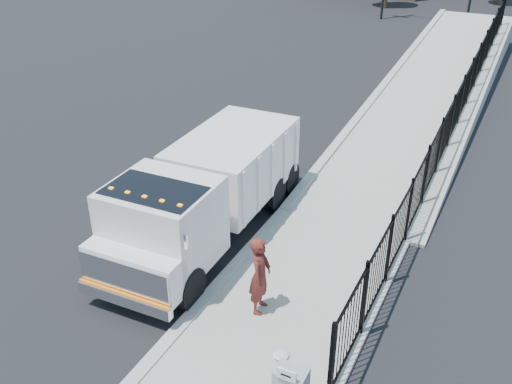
% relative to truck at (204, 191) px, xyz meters
% --- Properties ---
extents(ground, '(120.00, 120.00, 0.00)m').
position_rel_truck_xyz_m(ground, '(1.38, -1.84, -1.46)').
color(ground, black).
rests_on(ground, ground).
extents(sidewalk, '(3.55, 12.00, 0.12)m').
position_rel_truck_xyz_m(sidewalk, '(3.30, -3.84, -1.40)').
color(sidewalk, '#9E998E').
rests_on(sidewalk, ground).
extents(curb, '(0.30, 12.00, 0.16)m').
position_rel_truck_xyz_m(curb, '(1.38, -3.84, -1.38)').
color(curb, '#ADAAA3').
rests_on(curb, ground).
extents(ramp, '(3.95, 24.06, 3.19)m').
position_rel_truck_xyz_m(ramp, '(3.50, 14.16, -1.46)').
color(ramp, '#9E998E').
rests_on(ramp, ground).
extents(iron_fence, '(0.10, 28.00, 1.80)m').
position_rel_truck_xyz_m(iron_fence, '(4.93, 10.16, -0.56)').
color(iron_fence, black).
rests_on(iron_fence, ground).
extents(truck, '(2.65, 7.64, 2.60)m').
position_rel_truck_xyz_m(truck, '(0.00, 0.00, 0.00)').
color(truck, black).
rests_on(truck, ground).
extents(worker, '(0.56, 0.75, 1.88)m').
position_rel_truck_xyz_m(worker, '(2.67, -2.12, -0.40)').
color(worker, maroon).
rests_on(worker, sidewalk).
extents(arrow_sign, '(0.35, 0.04, 0.22)m').
position_rel_truck_xyz_m(arrow_sign, '(4.48, -4.85, 0.02)').
color(arrow_sign, white).
rests_on(arrow_sign, utility_cabinet).
extents(debris, '(0.35, 0.35, 0.09)m').
position_rel_truck_xyz_m(debris, '(3.69, -3.25, -1.30)').
color(debris, silver).
rests_on(debris, sidewalk).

